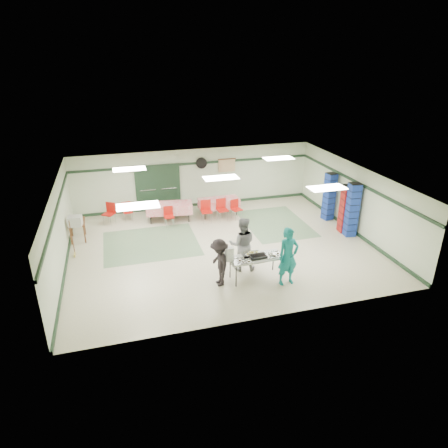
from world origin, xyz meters
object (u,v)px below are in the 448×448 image
object	(u,v)px
chair_b	(206,209)
chair_loose_b	(110,211)
chair_d	(169,214)
dining_table_a	(219,203)
chair_loose_a	(127,209)
crate_stack_red	(346,209)
crate_stack_blue_a	(329,197)
office_printer	(75,221)
chair_c	(236,207)
serving_table	(256,258)
crate_stack_blue_b	(352,210)
volunteer_dark	(219,263)
printer_table	(77,224)
volunteer_teal	(288,257)
volunteer_grey	(242,244)
chair_a	(222,207)
dining_table_b	(169,208)
broom	(72,237)

from	to	relation	value
chair_b	chair_loose_b	distance (m)	4.03
chair_d	dining_table_a	bearing A→B (deg)	13.83
chair_loose_a	crate_stack_red	xyz separation A→B (m)	(8.36, -3.55, 0.48)
chair_loose_b	crate_stack_blue_a	distance (m)	9.30
chair_d	chair_loose_a	distance (m)	1.94
chair_loose_b	office_printer	world-z (taller)	office_printer
chair_c	serving_table	bearing A→B (deg)	-116.62
crate_stack_red	crate_stack_blue_b	xyz separation A→B (m)	(0.00, -0.39, 0.10)
dining_table_a	chair_loose_b	xyz separation A→B (m)	(-4.66, 0.28, 0.00)
dining_table_a	chair_c	size ratio (longest dim) A/B	2.08
crate_stack_blue_b	volunteer_dark	bearing A→B (deg)	-160.42
serving_table	crate_stack_red	world-z (taller)	crate_stack_red
serving_table	chair_loose_a	xyz separation A→B (m)	(-3.67, 6.00, -0.21)
printer_table	volunteer_teal	bearing A→B (deg)	-40.68
dining_table_a	volunteer_dark	bearing A→B (deg)	-107.21
office_printer	crate_stack_blue_b	bearing A→B (deg)	-5.79
chair_loose_a	crate_stack_blue_a	distance (m)	8.66
volunteer_grey	chair_a	distance (m)	4.32
dining_table_b	chair_d	bearing A→B (deg)	-94.09
printer_table	chair_loose_a	bearing A→B (deg)	34.02
volunteer_teal	dining_table_b	world-z (taller)	volunteer_teal
volunteer_grey	crate_stack_blue_a	bearing A→B (deg)	-134.19
chair_c	office_printer	bearing A→B (deg)	170.12
chair_loose_b	broom	bearing A→B (deg)	-82.24
crate_stack_blue_b	volunteer_grey	bearing A→B (deg)	-164.46
dining_table_b	chair_b	bearing A→B (deg)	-13.18
chair_b	chair_loose_a	xyz separation A→B (m)	(-3.23, 1.04, -0.08)
volunteer_teal	crate_stack_blue_a	distance (m)	5.80
volunteer_teal	crate_stack_blue_b	distance (m)	4.64
dining_table_a	broom	xyz separation A→B (m)	(-5.98, -2.31, 0.14)
crate_stack_red	office_printer	bearing A→B (deg)	170.40
volunteer_grey	dining_table_a	world-z (taller)	volunteer_grey
chair_loose_b	chair_d	bearing A→B (deg)	14.86
chair_c	dining_table_b	bearing A→B (deg)	151.87
volunteer_dark	crate_stack_red	xyz separation A→B (m)	(5.89, 2.49, 0.21)
chair_c	chair_loose_a	distance (m)	4.66
office_printer	printer_table	bearing A→B (deg)	95.92
volunteer_teal	serving_table	bearing A→B (deg)	141.06
chair_b	printer_table	distance (m)	5.19
volunteer_dark	volunteer_grey	bearing A→B (deg)	124.71
chair_b	crate_stack_red	xyz separation A→B (m)	(5.12, -2.52, 0.40)
chair_loose_b	printer_table	bearing A→B (deg)	-100.52
volunteer_grey	dining_table_b	size ratio (longest dim) A/B	0.91
chair_loose_a	chair_loose_b	world-z (taller)	chair_loose_b
chair_a	printer_table	size ratio (longest dim) A/B	0.96
dining_table_b	chair_a	bearing A→B (deg)	-6.96
dining_table_b	broom	distance (m)	4.43
serving_table	crate_stack_blue_a	size ratio (longest dim) A/B	0.86
chair_a	crate_stack_blue_a	size ratio (longest dim) A/B	0.45
dining_table_a	office_printer	world-z (taller)	office_printer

